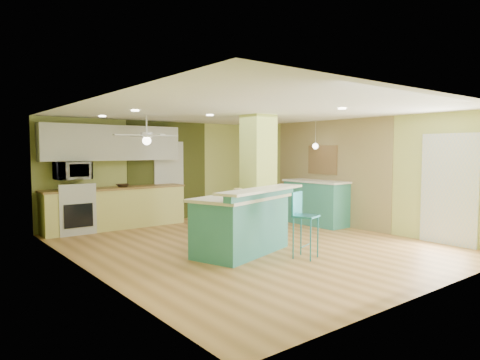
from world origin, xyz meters
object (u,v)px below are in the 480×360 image
object	(u,v)px
peninsula	(242,223)
side_counter	(316,202)
canister	(238,193)
fruit_bowl	(123,186)
bar_stool	(302,214)

from	to	relation	value
peninsula	side_counter	size ratio (longest dim) A/B	1.38
peninsula	canister	size ratio (longest dim) A/B	15.61
side_counter	fruit_bowl	world-z (taller)	side_counter
bar_stool	fruit_bowl	size ratio (longest dim) A/B	3.77
fruit_bowl	canister	bearing A→B (deg)	-82.21
peninsula	fruit_bowl	world-z (taller)	peninsula
side_counter	canister	size ratio (longest dim) A/B	11.34
bar_stool	side_counter	world-z (taller)	bar_stool
peninsula	fruit_bowl	size ratio (longest dim) A/B	7.82
side_counter	canister	bearing A→B (deg)	-159.81
side_counter	peninsula	bearing A→B (deg)	-160.03
peninsula	canister	xyz separation A→B (m)	(-0.15, -0.07, 0.54)
fruit_bowl	peninsula	bearing A→B (deg)	-79.76
bar_stool	canister	bearing A→B (deg)	113.27
fruit_bowl	canister	world-z (taller)	canister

